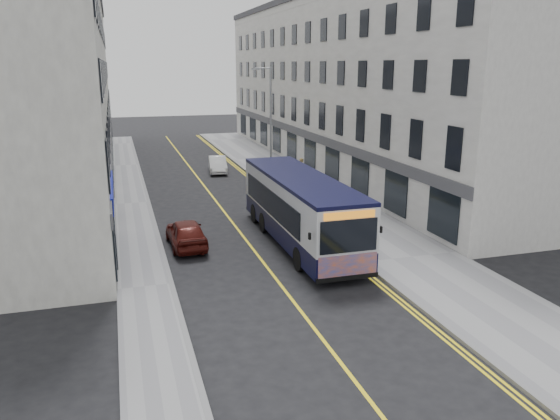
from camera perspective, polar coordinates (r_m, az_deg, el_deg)
ground at (r=23.07m, az=-1.60°, el=-5.70°), size 140.00×140.00×0.00m
pavement_east at (r=35.84m, az=3.01°, el=1.93°), size 4.50×64.00×0.12m
pavement_west at (r=33.82m, az=-15.24°, el=0.63°), size 2.00×64.00×0.12m
kerb_east at (r=35.15m, az=-0.44°, el=1.71°), size 0.18×64.00×0.13m
kerb_west at (r=33.85m, az=-13.55°, el=0.76°), size 0.18×64.00×0.13m
road_centre_line at (r=34.29m, az=-6.87°, el=1.15°), size 0.12×64.00×0.01m
road_dbl_yellow_inner at (r=35.05m, az=-1.15°, el=1.56°), size 0.10×64.00×0.01m
road_dbl_yellow_outer at (r=35.10m, az=-0.83°, el=1.58°), size 0.10×64.00×0.01m
terrace_east at (r=45.23m, az=5.61°, el=12.84°), size 6.00×46.00×13.00m
terrace_west at (r=42.01m, az=-21.86°, el=11.71°), size 6.00×46.00×13.00m
streetlamp at (r=36.38m, az=-1.09°, el=9.06°), size 1.32×0.18×8.00m
city_bus at (r=25.19m, az=2.11°, el=0.29°), size 2.58×11.06×3.21m
bicycle at (r=26.07m, az=7.75°, el=-2.05°), size 1.75×0.72×0.90m
pedestrian_near at (r=38.33m, az=2.30°, el=4.19°), size 0.73×0.62×1.69m
pedestrian_far at (r=35.95m, az=1.79°, el=3.47°), size 0.99×0.88×1.70m
car_white at (r=42.73m, az=-6.54°, el=4.74°), size 1.74×3.85×1.22m
car_maroon at (r=25.42m, az=-9.78°, el=-2.37°), size 1.68×3.91×1.32m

